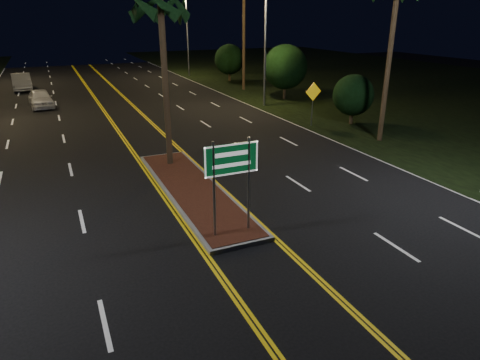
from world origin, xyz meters
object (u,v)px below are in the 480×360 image
palm_median (160,6)px  warning_sign (313,97)px  highway_sign (232,168)px  shrub_mid (285,67)px  shrub_far (229,59)px  car_far (21,81)px  car_near (40,97)px  shrub_near (353,95)px  median_island (193,190)px  streetlight_right_far (184,26)px  streetlight_right_mid (261,32)px

palm_median → warning_sign: 12.77m
highway_sign → shrub_mid: size_ratio=0.69×
shrub_far → car_far: shrub_far is taller
shrub_far → car_near: bearing=-159.1°
car_far → warning_sign: bearing=-56.5°
car_near → shrub_near: bearing=-42.7°
car_near → warning_sign: size_ratio=1.73×
median_island → streetlight_right_far: bearing=73.1°
streetlight_right_mid → warning_sign: (0.19, -7.32, -3.76)m
streetlight_right_far → shrub_near: (2.89, -28.00, -3.71)m
streetlight_right_far → warning_sign: size_ratio=3.15×
shrub_mid → car_near: bearing=166.7°
warning_sign → streetlight_right_mid: bearing=88.2°
shrub_mid → warning_sign: shrub_mid is taller
streetlight_right_far → palm_median: streetlight_right_far is taller
streetlight_right_mid → palm_median: streetlight_right_mid is taller
shrub_near → warning_sign: bearing=165.9°
car_near → car_far: (-1.62, 9.93, 0.10)m
median_island → shrub_far: bearing=64.6°
highway_sign → shrub_far: (13.80, 33.20, -0.07)m
shrub_mid → car_far: (-21.18, 14.55, -1.81)m
median_island → car_far: 32.37m
highway_sign → car_near: 26.47m
shrub_far → car_far: (-20.98, 2.55, -1.42)m
highway_sign → car_far: size_ratio=0.58×
streetlight_right_mid → shrub_far: (3.19, 14.00, -3.32)m
shrub_mid → shrub_near: bearing=-92.9°
shrub_mid → shrub_far: size_ratio=1.17×
median_island → car_far: car_far is taller
shrub_far → car_near: (-19.36, -7.38, -1.51)m
highway_sign → streetlight_right_mid: (10.61, 19.20, 3.25)m
streetlight_right_far → palm_median: 33.28m
highway_sign → streetlight_right_mid: streetlight_right_mid is taller
highway_sign → streetlight_right_mid: size_ratio=0.36×
shrub_near → streetlight_right_mid: bearing=109.8°
shrub_mid → car_far: bearing=145.5°
shrub_near → car_near: size_ratio=0.67×
streetlight_right_mid → palm_median: bearing=-132.7°
streetlight_right_far → car_near: streetlight_right_far is taller
warning_sign → median_island: bearing=-147.8°
streetlight_right_mid → car_near: bearing=157.7°
streetlight_right_mid → warning_sign: size_ratio=3.15×
highway_sign → shrub_near: 17.55m
highway_sign → shrub_far: bearing=67.4°
shrub_mid → palm_median: bearing=-136.0°
streetlight_right_mid → shrub_far: size_ratio=2.27×
highway_sign → median_island: bearing=90.0°
streetlight_right_mid → shrub_near: size_ratio=2.73×
highway_sign → palm_median: 9.11m
highway_sign → car_far: bearing=101.4°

